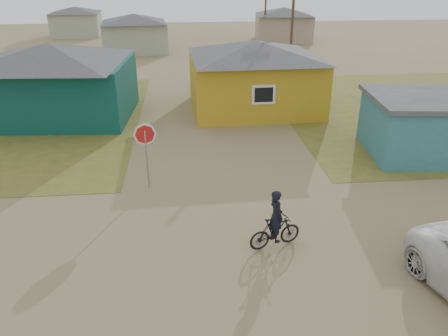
# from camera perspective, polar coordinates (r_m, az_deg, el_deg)

# --- Properties ---
(ground) EXTENTS (120.00, 120.00, 0.00)m
(ground) POSITION_cam_1_polar(r_m,az_deg,el_deg) (12.91, 2.61, -10.77)
(ground) COLOR #8C7A51
(house_teal) EXTENTS (8.93, 7.08, 4.00)m
(house_teal) POSITION_cam_1_polar(r_m,az_deg,el_deg) (25.48, -21.50, 10.64)
(house_teal) COLOR #0A3933
(house_teal) RESTS_ON ground
(house_yellow) EXTENTS (7.72, 6.76, 3.90)m
(house_yellow) POSITION_cam_1_polar(r_m,az_deg,el_deg) (25.35, 3.99, 12.08)
(house_yellow) COLOR #BA901C
(house_yellow) RESTS_ON ground
(shed_turquoise) EXTENTS (6.71, 4.93, 2.60)m
(shed_turquoise) POSITION_cam_1_polar(r_m,az_deg,el_deg) (21.14, 26.54, 5.02)
(shed_turquoise) COLOR #377379
(shed_turquoise) RESTS_ON ground
(house_pale_west) EXTENTS (7.04, 6.15, 3.60)m
(house_pale_west) POSITION_cam_1_polar(r_m,az_deg,el_deg) (44.99, -11.60, 16.95)
(house_pale_west) COLOR #9BA28B
(house_pale_west) RESTS_ON ground
(house_beige_east) EXTENTS (6.95, 6.05, 3.60)m
(house_beige_east) POSITION_cam_1_polar(r_m,az_deg,el_deg) (52.04, 7.79, 18.18)
(house_beige_east) COLOR gray
(house_beige_east) RESTS_ON ground
(house_pale_north) EXTENTS (6.28, 5.81, 3.40)m
(house_pale_north) POSITION_cam_1_polar(r_m,az_deg,el_deg) (58.05, -18.74, 17.72)
(house_pale_north) COLOR #9BA28B
(house_pale_north) RESTS_ON ground
(utility_pole_near) EXTENTS (1.40, 0.20, 8.00)m
(utility_pole_near) POSITION_cam_1_polar(r_m,az_deg,el_deg) (33.58, 8.93, 18.62)
(utility_pole_near) COLOR #4A372C
(utility_pole_near) RESTS_ON ground
(utility_pole_far) EXTENTS (1.40, 0.20, 8.00)m
(utility_pole_far) POSITION_cam_1_polar(r_m,az_deg,el_deg) (49.38, 5.47, 20.61)
(utility_pole_far) COLOR #4A372C
(utility_pole_far) RESTS_ON ground
(stop_sign) EXTENTS (0.81, 0.23, 2.52)m
(stop_sign) POSITION_cam_1_polar(r_m,az_deg,el_deg) (15.89, -10.22, 3.47)
(stop_sign) COLOR gray
(stop_sign) RESTS_ON ground
(cyclist) EXTENTS (1.69, 0.90, 1.84)m
(cyclist) POSITION_cam_1_polar(r_m,az_deg,el_deg) (12.83, 6.73, -7.61)
(cyclist) COLOR black
(cyclist) RESTS_ON ground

